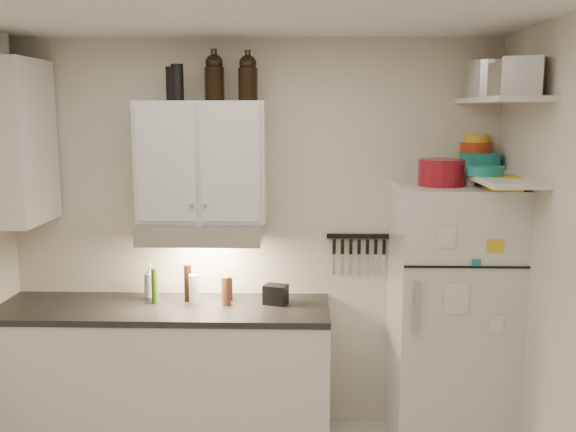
{
  "coord_description": "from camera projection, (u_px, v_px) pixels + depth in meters",
  "views": [
    {
      "loc": [
        0.35,
        -2.68,
        2.14
      ],
      "look_at": [
        0.25,
        0.9,
        1.55
      ],
      "focal_mm": 40.0,
      "sensor_mm": 36.0,
      "label": 1
    }
  ],
  "objects": [
    {
      "name": "back_wall",
      "position": [
        253.0,
        238.0,
        4.28
      ],
      "size": [
        3.2,
        0.02,
        2.6
      ],
      "primitive_type": "cube",
      "color": "beige",
      "rests_on": "ground"
    },
    {
      "name": "base_cabinet",
      "position": [
        165.0,
        377.0,
        4.13
      ],
      "size": [
        2.1,
        0.6,
        0.88
      ],
      "primitive_type": "cube",
      "color": "silver",
      "rests_on": "floor"
    },
    {
      "name": "countertop",
      "position": [
        163.0,
        309.0,
        4.06
      ],
      "size": [
        2.1,
        0.62,
        0.04
      ],
      "primitive_type": "cube",
      "color": "black",
      "rests_on": "base_cabinet"
    },
    {
      "name": "upper_cabinet",
      "position": [
        203.0,
        161.0,
        4.03
      ],
      "size": [
        0.8,
        0.33,
        0.75
      ],
      "primitive_type": "cube",
      "color": "silver",
      "rests_on": "back_wall"
    },
    {
      "name": "side_cabinet",
      "position": [
        14.0,
        142.0,
        3.91
      ],
      "size": [
        0.33,
        0.55,
        1.0
      ],
      "primitive_type": "cube",
      "color": "silver",
      "rests_on": "left_wall"
    },
    {
      "name": "range_hood",
      "position": [
        203.0,
        231.0,
        4.04
      ],
      "size": [
        0.76,
        0.46,
        0.12
      ],
      "primitive_type": "cube",
      "color": "silver",
      "rests_on": "back_wall"
    },
    {
      "name": "fridge",
      "position": [
        450.0,
        321.0,
        3.98
      ],
      "size": [
        0.7,
        0.68,
        1.7
      ],
      "primitive_type": "cube",
      "color": "silver",
      "rests_on": "floor"
    },
    {
      "name": "shelf_hi",
      "position": [
        501.0,
        100.0,
        3.62
      ],
      "size": [
        0.3,
        0.95,
        0.03
      ],
      "primitive_type": "cube",
      "color": "silver",
      "rests_on": "right_wall"
    },
    {
      "name": "shelf_lo",
      "position": [
        497.0,
        177.0,
        3.69
      ],
      "size": [
        0.3,
        0.95,
        0.03
      ],
      "primitive_type": "cube",
      "color": "silver",
      "rests_on": "right_wall"
    },
    {
      "name": "knife_strip",
      "position": [
        358.0,
        236.0,
        4.24
      ],
      "size": [
        0.42,
        0.02,
        0.03
      ],
      "primitive_type": "cube",
      "color": "black",
      "rests_on": "back_wall"
    },
    {
      "name": "dutch_oven",
      "position": [
        441.0,
        172.0,
        3.79
      ],
      "size": [
        0.35,
        0.35,
        0.16
      ],
      "primitive_type": "cylinder",
      "rotation": [
        0.0,
        0.0,
        0.36
      ],
      "color": "maroon",
      "rests_on": "fridge"
    },
    {
      "name": "book_stack",
      "position": [
        503.0,
        183.0,
        3.61
      ],
      "size": [
        0.2,
        0.24,
        0.08
      ],
      "primitive_type": "cube",
      "rotation": [
        0.0,
        0.0,
        -0.09
      ],
      "color": "gold",
      "rests_on": "fridge"
    },
    {
      "name": "spice_jar",
      "position": [
        471.0,
        177.0,
        3.79
      ],
      "size": [
        0.08,
        0.08,
        0.1
      ],
      "primitive_type": "cylinder",
      "rotation": [
        0.0,
        0.0,
        0.42
      ],
      "color": "silver",
      "rests_on": "fridge"
    },
    {
      "name": "stock_pot",
      "position": [
        492.0,
        80.0,
        3.87
      ],
      "size": [
        0.39,
        0.39,
        0.22
      ],
      "primitive_type": "cylinder",
      "rotation": [
        0.0,
        0.0,
        0.32
      ],
      "color": "silver",
      "rests_on": "shelf_hi"
    },
    {
      "name": "tin_a",
      "position": [
        510.0,
        80.0,
        3.51
      ],
      "size": [
        0.21,
        0.2,
        0.18
      ],
      "primitive_type": "cube",
      "rotation": [
        0.0,
        0.0,
        0.19
      ],
      "color": "#AAAAAD",
      "rests_on": "shelf_hi"
    },
    {
      "name": "tin_b",
      "position": [
        524.0,
        77.0,
        3.34
      ],
      "size": [
        0.27,
        0.27,
        0.2
      ],
      "primitive_type": "cube",
      "rotation": [
        0.0,
        0.0,
        -0.41
      ],
      "color": "#AAAAAD",
      "rests_on": "shelf_hi"
    },
    {
      "name": "bowl_teal",
      "position": [
        480.0,
        161.0,
        4.04
      ],
      "size": [
        0.26,
        0.26,
        0.1
      ],
      "primitive_type": "cylinder",
      "color": "#167C76",
      "rests_on": "shelf_lo"
    },
    {
      "name": "bowl_orange",
      "position": [
        476.0,
        147.0,
        4.12
      ],
      "size": [
        0.21,
        0.21,
        0.06
      ],
      "primitive_type": "cylinder",
      "color": "#B93611",
      "rests_on": "bowl_teal"
    },
    {
      "name": "bowl_yellow",
      "position": [
        476.0,
        138.0,
        4.11
      ],
      "size": [
        0.16,
        0.16,
        0.05
      ],
      "primitive_type": "cylinder",
      "color": "yellow",
      "rests_on": "bowl_orange"
    },
    {
      "name": "plates",
      "position": [
        485.0,
        171.0,
        3.66
      ],
      "size": [
        0.27,
        0.27,
        0.05
      ],
      "primitive_type": "cylinder",
      "rotation": [
        0.0,
        0.0,
        -0.37
      ],
      "color": "#167C76",
      "rests_on": "shelf_lo"
    },
    {
      "name": "growler_a",
      "position": [
        214.0,
        77.0,
        3.95
      ],
      "size": [
        0.12,
        0.12,
        0.29
      ],
      "primitive_type": null,
      "rotation": [
        0.0,
        0.0,
        -0.0
      ],
      "color": "black",
      "rests_on": "upper_cabinet"
    },
    {
      "name": "growler_b",
      "position": [
        248.0,
        77.0,
        3.92
      ],
      "size": [
        0.15,
        0.15,
        0.28
      ],
      "primitive_type": null,
      "rotation": [
        0.0,
        0.0,
        -0.26
      ],
      "color": "black",
      "rests_on": "upper_cabinet"
    },
    {
      "name": "thermos_a",
      "position": [
        177.0,
        82.0,
        3.89
      ],
      "size": [
        0.1,
        0.1,
        0.22
      ],
      "primitive_type": "cylinder",
      "rotation": [
        0.0,
        0.0,
        -0.39
      ],
      "color": "black",
      "rests_on": "upper_cabinet"
    },
    {
      "name": "thermos_b",
      "position": [
        172.0,
        84.0,
        3.94
      ],
      "size": [
        0.08,
        0.08,
        0.21
      ],
      "primitive_type": "cylinder",
      "rotation": [
        0.0,
        0.0,
        -0.06
      ],
      "color": "black",
      "rests_on": "upper_cabinet"
    },
    {
      "name": "soap_bottle",
      "position": [
        150.0,
        279.0,
        4.19
      ],
      "size": [
        0.11,
        0.11,
        0.26
      ],
      "primitive_type": "imported",
      "rotation": [
        0.0,
        0.0,
        0.09
      ],
      "color": "silver",
      "rests_on": "countertop"
    },
    {
      "name": "pepper_mill",
      "position": [
        226.0,
        291.0,
        4.06
      ],
      "size": [
        0.08,
        0.08,
        0.19
      ],
      "primitive_type": "cylinder",
      "rotation": [
        0.0,
        0.0,
        -0.43
      ],
      "color": "brown",
      "rests_on": "countertop"
    },
    {
      "name": "oil_bottle",
      "position": [
        155.0,
        286.0,
        4.09
      ],
      "size": [
        0.06,
        0.06,
        0.23
      ],
      "primitive_type": "cylinder",
      "rotation": [
        0.0,
        0.0,
        0.33
      ],
      "color": "#3B5B16",
      "rests_on": "countertop"
    },
    {
      "name": "vinegar_bottle",
      "position": [
        188.0,
        283.0,
        4.14
      ],
      "size": [
        0.05,
        0.05,
        0.24
      ],
      "primitive_type": "cylinder",
      "rotation": [
        0.0,
        0.0,
        0.06
      ],
      "color": "black",
      "rests_on": "countertop"
    },
    {
      "name": "clear_bottle",
      "position": [
        194.0,
        290.0,
        4.08
      ],
      "size": [
        0.07,
        0.07,
        0.19
      ],
      "primitive_type": "cylinder",
      "rotation": [
        0.0,
        0.0,
        0.09
      ],
      "color": "silver",
      "rests_on": "countertop"
    },
    {
      "name": "red_jar",
      "position": [
        227.0,
        288.0,
        4.17
      ],
      "size": [
        0.09,
        0.09,
        0.15
      ],
      "primitive_type": "cylinder",
      "rotation": [
        0.0,
        0.0,
        0.15
      ],
      "color": "maroon",
      "rests_on": "countertop"
    },
    {
      "name": "caddy",
      "position": [
        276.0,
        294.0,
        4.09
      ],
      "size": [
        0.17,
        0.14,
        0.12
      ],
      "primitive_type": "cube",
      "rotation": [
        0.0,
        0.0,
        -0.29
      ],
      "color": "black",
      "rests_on": "countertop"
    }
  ]
}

